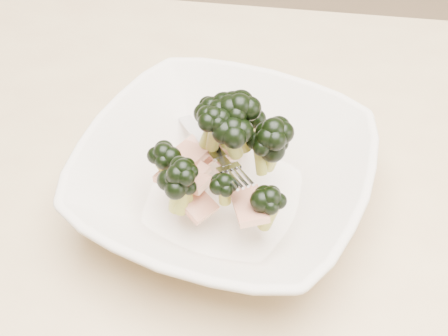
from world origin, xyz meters
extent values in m
cube|color=tan|center=(0.00, 0.00, 0.73)|extent=(1.20, 0.80, 0.04)
cylinder|color=tan|center=(-0.55, 0.35, 0.35)|extent=(0.06, 0.06, 0.71)
imported|color=beige|center=(-0.08, 0.03, 0.79)|extent=(0.36, 0.36, 0.07)
cylinder|color=olive|center=(-0.03, 0.04, 0.81)|extent=(0.02, 0.02, 0.04)
ellipsoid|color=black|center=(-0.03, 0.04, 0.83)|extent=(0.04, 0.04, 0.03)
cylinder|color=olive|center=(-0.03, 0.04, 0.82)|extent=(0.03, 0.02, 0.05)
ellipsoid|color=black|center=(-0.03, 0.04, 0.85)|extent=(0.04, 0.04, 0.03)
cylinder|color=olive|center=(-0.07, 0.02, 0.84)|extent=(0.02, 0.02, 0.04)
ellipsoid|color=black|center=(-0.07, 0.02, 0.86)|extent=(0.04, 0.04, 0.03)
cylinder|color=olive|center=(-0.03, -0.02, 0.79)|extent=(0.02, 0.02, 0.04)
ellipsoid|color=black|center=(-0.03, -0.02, 0.82)|extent=(0.03, 0.03, 0.03)
cylinder|color=olive|center=(-0.09, 0.03, 0.84)|extent=(0.02, 0.02, 0.04)
ellipsoid|color=black|center=(-0.09, 0.03, 0.86)|extent=(0.03, 0.03, 0.03)
cylinder|color=olive|center=(-0.05, 0.03, 0.81)|extent=(0.02, 0.02, 0.04)
ellipsoid|color=black|center=(-0.05, 0.03, 0.84)|extent=(0.03, 0.03, 0.02)
cylinder|color=olive|center=(-0.07, -0.02, 0.81)|extent=(0.01, 0.01, 0.02)
ellipsoid|color=black|center=(-0.07, -0.02, 0.82)|extent=(0.03, 0.03, 0.02)
cylinder|color=olive|center=(-0.08, 0.05, 0.83)|extent=(0.02, 0.03, 0.05)
ellipsoid|color=black|center=(-0.08, 0.05, 0.86)|extent=(0.04, 0.04, 0.03)
cylinder|color=olive|center=(-0.07, 0.04, 0.84)|extent=(0.03, 0.02, 0.05)
ellipsoid|color=black|center=(-0.07, 0.04, 0.87)|extent=(0.04, 0.04, 0.03)
cylinder|color=olive|center=(-0.11, -0.02, 0.80)|extent=(0.02, 0.02, 0.04)
ellipsoid|color=black|center=(-0.11, -0.02, 0.82)|extent=(0.03, 0.03, 0.03)
cylinder|color=olive|center=(-0.10, 0.07, 0.80)|extent=(0.01, 0.02, 0.03)
ellipsoid|color=black|center=(-0.10, 0.07, 0.82)|extent=(0.03, 0.03, 0.02)
cylinder|color=olive|center=(-0.12, -0.02, 0.80)|extent=(0.02, 0.02, 0.04)
ellipsoid|color=black|center=(-0.12, -0.02, 0.83)|extent=(0.04, 0.04, 0.03)
cylinder|color=olive|center=(-0.11, -0.02, 0.81)|extent=(0.02, 0.01, 0.04)
ellipsoid|color=black|center=(-0.11, -0.02, 0.84)|extent=(0.03, 0.03, 0.03)
cylinder|color=olive|center=(-0.14, 0.01, 0.80)|extent=(0.02, 0.02, 0.03)
ellipsoid|color=black|center=(-0.14, 0.01, 0.82)|extent=(0.03, 0.03, 0.03)
cylinder|color=olive|center=(-0.10, 0.05, 0.83)|extent=(0.03, 0.02, 0.05)
ellipsoid|color=black|center=(-0.10, 0.05, 0.86)|extent=(0.04, 0.04, 0.03)
cylinder|color=olive|center=(-0.06, 0.08, 0.80)|extent=(0.02, 0.01, 0.03)
ellipsoid|color=black|center=(-0.06, 0.08, 0.82)|extent=(0.03, 0.03, 0.03)
cube|color=maroon|center=(-0.12, 0.00, 0.80)|extent=(0.06, 0.04, 0.02)
cube|color=maroon|center=(-0.05, -0.02, 0.80)|extent=(0.04, 0.06, 0.02)
cube|color=maroon|center=(-0.12, 0.02, 0.80)|extent=(0.05, 0.05, 0.02)
cube|color=maroon|center=(-0.08, 0.09, 0.79)|extent=(0.06, 0.05, 0.02)
cube|color=maroon|center=(-0.11, -0.01, 0.79)|extent=(0.05, 0.05, 0.02)
cube|color=maroon|center=(-0.11, 0.05, 0.79)|extent=(0.05, 0.04, 0.02)
cube|color=maroon|center=(-0.09, 0.07, 0.79)|extent=(0.04, 0.05, 0.02)
cube|color=maroon|center=(-0.12, 0.03, 0.80)|extent=(0.05, 0.05, 0.02)
camera|label=1|loc=(-0.02, -0.40, 1.26)|focal=50.00mm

